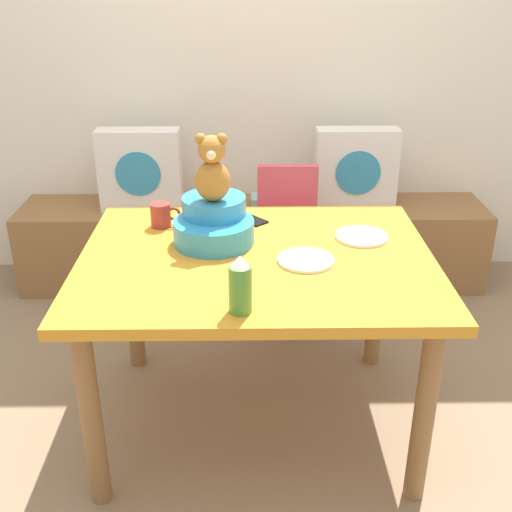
# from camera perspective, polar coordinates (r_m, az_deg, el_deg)

# --- Properties ---
(ground_plane) EXTENTS (8.00, 8.00, 0.00)m
(ground_plane) POSITION_cam_1_polar(r_m,az_deg,el_deg) (2.62, 0.03, -14.74)
(ground_plane) COLOR #8C7256
(back_wall) EXTENTS (4.40, 0.10, 2.60)m
(back_wall) POSITION_cam_1_polar(r_m,az_deg,el_deg) (3.55, -0.36, 18.98)
(back_wall) COLOR silver
(back_wall) RESTS_ON ground_plane
(window_bench) EXTENTS (2.60, 0.44, 0.46)m
(window_bench) POSITION_cam_1_polar(r_m,az_deg,el_deg) (3.57, -0.27, 1.13)
(window_bench) COLOR olive
(window_bench) RESTS_ON ground_plane
(pillow_floral_left) EXTENTS (0.44, 0.15, 0.44)m
(pillow_floral_left) POSITION_cam_1_polar(r_m,az_deg,el_deg) (3.44, -10.60, 7.77)
(pillow_floral_left) COLOR white
(pillow_floral_left) RESTS_ON window_bench
(pillow_floral_right) EXTENTS (0.44, 0.15, 0.44)m
(pillow_floral_right) POSITION_cam_1_polar(r_m,az_deg,el_deg) (3.44, 9.16, 7.89)
(pillow_floral_right) COLOR white
(pillow_floral_right) RESTS_ON window_bench
(book_stack) EXTENTS (0.20, 0.14, 0.06)m
(book_stack) POSITION_cam_1_polar(r_m,az_deg,el_deg) (3.47, 1.21, 5.06)
(book_stack) COLOR #82B4BA
(book_stack) RESTS_ON window_bench
(dining_table) EXTENTS (1.27, 0.99, 0.74)m
(dining_table) POSITION_cam_1_polar(r_m,az_deg,el_deg) (2.26, 0.04, -2.21)
(dining_table) COLOR orange
(dining_table) RESTS_ON ground_plane
(highchair) EXTENTS (0.34, 0.45, 0.79)m
(highchair) POSITION_cam_1_polar(r_m,az_deg,el_deg) (3.06, 2.96, 2.80)
(highchair) COLOR #D84C59
(highchair) RESTS_ON ground_plane
(infant_seat_teal) EXTENTS (0.30, 0.33, 0.16)m
(infant_seat_teal) POSITION_cam_1_polar(r_m,az_deg,el_deg) (2.32, -3.89, 3.04)
(infant_seat_teal) COLOR #2D8CC0
(infant_seat_teal) RESTS_ON dining_table
(teddy_bear) EXTENTS (0.13, 0.12, 0.25)m
(teddy_bear) POSITION_cam_1_polar(r_m,az_deg,el_deg) (2.25, -4.05, 7.92)
(teddy_bear) COLOR #A8702E
(teddy_bear) RESTS_ON infant_seat_teal
(ketchup_bottle) EXTENTS (0.07, 0.07, 0.18)m
(ketchup_bottle) POSITION_cam_1_polar(r_m,az_deg,el_deg) (1.83, -1.46, -2.74)
(ketchup_bottle) COLOR #4C8C33
(ketchup_bottle) RESTS_ON dining_table
(coffee_mug) EXTENTS (0.12, 0.08, 0.09)m
(coffee_mug) POSITION_cam_1_polar(r_m,az_deg,el_deg) (2.48, -8.68, 3.76)
(coffee_mug) COLOR #9E332D
(coffee_mug) RESTS_ON dining_table
(dinner_plate_near) EXTENTS (0.20, 0.20, 0.01)m
(dinner_plate_near) POSITION_cam_1_polar(r_m,az_deg,el_deg) (2.39, 9.66, 1.78)
(dinner_plate_near) COLOR white
(dinner_plate_near) RESTS_ON dining_table
(dinner_plate_far) EXTENTS (0.20, 0.20, 0.01)m
(dinner_plate_far) POSITION_cam_1_polar(r_m,az_deg,el_deg) (2.18, 4.59, -0.37)
(dinner_plate_far) COLOR white
(dinner_plate_far) RESTS_ON dining_table
(cell_phone) EXTENTS (0.15, 0.15, 0.01)m
(cell_phone) POSITION_cam_1_polar(r_m,az_deg,el_deg) (2.53, -0.52, 3.38)
(cell_phone) COLOR black
(cell_phone) RESTS_ON dining_table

